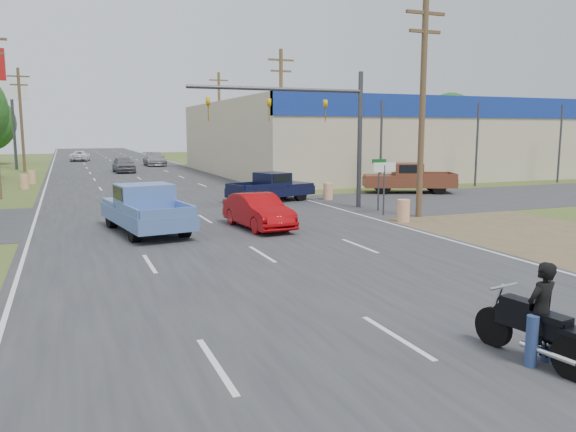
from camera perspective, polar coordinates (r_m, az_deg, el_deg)
name	(u,v)px	position (r m, az deg, el deg)	size (l,w,h in m)	color
ground	(396,338)	(11.38, 10.94, -12.07)	(200.00, 200.00, 0.00)	#435120
main_road	(139,178)	(49.43, -14.89, 3.72)	(15.00, 180.00, 0.02)	#2D2D30
cross_road	(195,213)	(27.83, -9.39, 0.28)	(120.00, 10.00, 0.02)	#2D2D30
dirt_verge	(488,225)	(25.63, 19.69, -0.83)	(8.00, 18.00, 0.01)	brown
big_box_store	(451,138)	(61.78, 16.20, 7.66)	(50.00, 28.10, 6.60)	#B7A88C
utility_pole_1	(422,102)	(26.78, 13.50, 11.23)	(2.00, 0.28, 10.00)	#4C3823
utility_pole_2	(281,113)	(42.78, -0.71, 10.40)	(2.00, 0.28, 10.00)	#4C3823
utility_pole_3	(219,118)	(59.93, -6.98, 9.83)	(2.00, 0.28, 10.00)	#4C3823
utility_pole_6	(21,117)	(61.05, -25.48, 9.04)	(2.00, 0.28, 10.00)	#4C3823
tree_3	(450,118)	(99.66, 16.15, 9.56)	(8.40, 8.40, 10.40)	#422D19
tree_5	(261,121)	(109.94, -2.71, 9.60)	(7.98, 7.98, 9.88)	#422D19
barrel_0	(403,211)	(25.32, 11.64, 0.52)	(0.56, 0.56, 1.00)	orange
barrel_1	(328,191)	(32.86, 4.08, 2.50)	(0.56, 0.56, 1.00)	orange
barrel_2	(24,182)	(43.15, -25.22, 3.16)	(0.56, 0.56, 1.00)	orange
barrel_3	(32,177)	(47.11, -24.57, 3.60)	(0.56, 0.56, 1.00)	orange
pole_sign_left_far	(12,100)	(65.17, -26.26, 10.55)	(3.00, 0.35, 9.20)	#3F3F44
lane_sign	(384,176)	(26.95, 9.76, 4.05)	(1.20, 0.08, 2.52)	#3F3F44
street_name_sign	(379,179)	(28.56, 9.20, 3.73)	(0.80, 0.08, 2.61)	#3F3F44
signal_mast	(313,115)	(28.43, 2.54, 10.25)	(9.12, 0.40, 7.00)	#3F3F44
red_convertible	(258,211)	(23.12, -3.04, 0.46)	(1.51, 4.33, 1.43)	#A1070B
motorcycle	(544,335)	(10.71, 24.53, -10.96)	(0.85, 2.41, 1.23)	black
rider	(541,316)	(10.65, 24.31, -9.29)	(0.62, 0.41, 1.71)	black
blue_pickup	(145,208)	(22.98, -14.36, 0.80)	(3.07, 6.07, 1.92)	black
navy_pickup	(273,187)	(31.98, -1.58, 2.97)	(5.37, 3.34, 1.66)	black
brown_pickup	(407,178)	(37.34, 11.97, 3.81)	(6.24, 4.38, 1.93)	black
distant_car_grey	(124,164)	(56.86, -16.35, 5.04)	(1.85, 4.61, 1.57)	slate
distant_car_silver	(155,159)	(66.96, -13.39, 5.64)	(2.19, 5.38, 1.56)	#9A9A9E
distant_car_white	(80,156)	(80.40, -20.35, 5.73)	(2.24, 4.87, 1.35)	white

